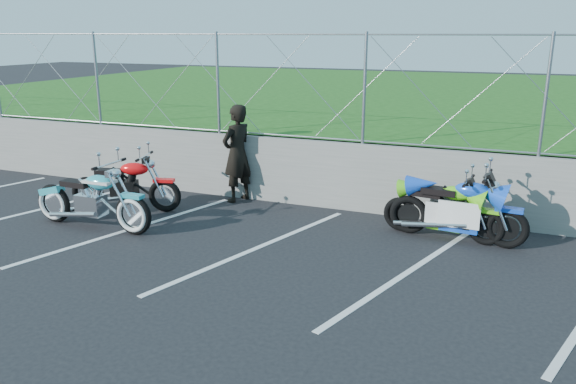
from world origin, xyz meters
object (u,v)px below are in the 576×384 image
at_px(cruiser_turquoise, 93,202).
at_px(sportbike_blue, 459,212).
at_px(naked_orange, 127,187).
at_px(sportbike_green, 444,212).
at_px(person_standing, 237,154).

distance_m(cruiser_turquoise, sportbike_blue, 6.15).
distance_m(naked_orange, sportbike_blue, 6.05).
distance_m(cruiser_turquoise, sportbike_green, 5.93).
xyz_separation_m(cruiser_turquoise, person_standing, (1.56, 2.42, 0.49)).
bearing_deg(sportbike_blue, cruiser_turquoise, -159.12).
bearing_deg(sportbike_blue, sportbike_green, 173.94).
bearing_deg(sportbike_green, sportbike_blue, -3.82).
bearing_deg(naked_orange, person_standing, 24.42).
bearing_deg(cruiser_turquoise, sportbike_green, 17.85).
bearing_deg(person_standing, sportbike_green, 101.72).
bearing_deg(naked_orange, sportbike_green, -7.62).
height_order(cruiser_turquoise, sportbike_green, cruiser_turquoise).
height_order(naked_orange, person_standing, person_standing).
xyz_separation_m(naked_orange, sportbike_green, (5.78, 0.70, -0.02)).
distance_m(sportbike_blue, person_standing, 4.42).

